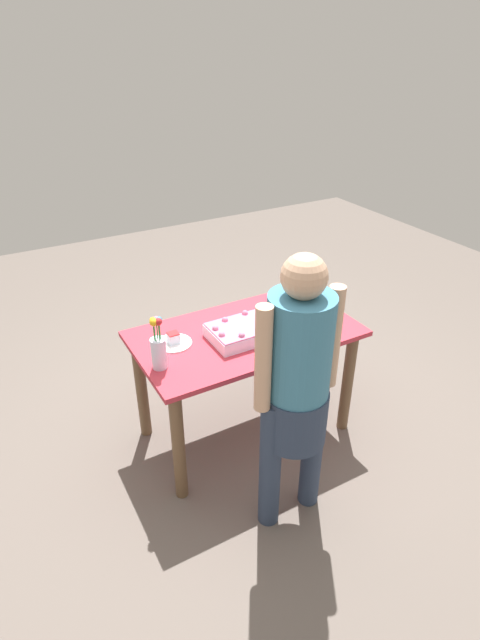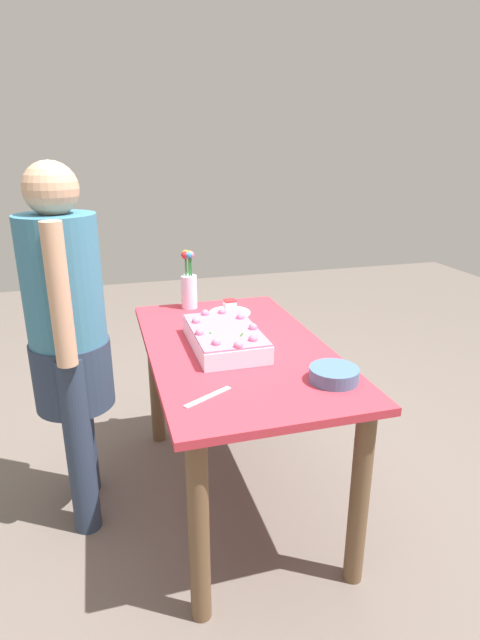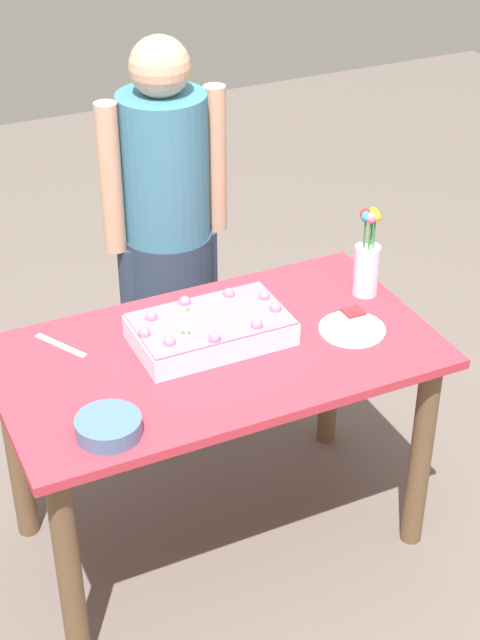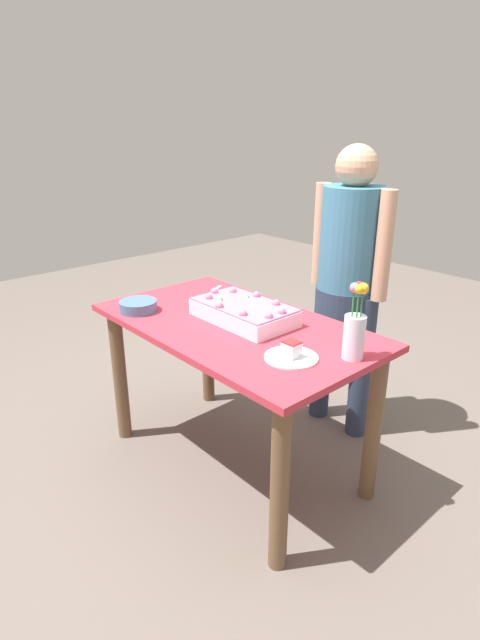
% 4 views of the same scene
% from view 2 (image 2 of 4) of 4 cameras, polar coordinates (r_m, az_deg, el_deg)
% --- Properties ---
extents(ground_plane, '(8.00, 8.00, 0.00)m').
position_cam_2_polar(ground_plane, '(2.46, -0.33, -19.31)').
color(ground_plane, '#645A52').
extents(dining_table, '(1.30, 0.73, 0.75)m').
position_cam_2_polar(dining_table, '(2.14, -0.37, -6.42)').
color(dining_table, '#BD303E').
rests_on(dining_table, ground_plane).
extents(sheet_cake, '(0.46, 0.27, 0.10)m').
position_cam_2_polar(sheet_cake, '(2.06, -1.78, -1.96)').
color(sheet_cake, white).
rests_on(sheet_cake, dining_table).
extents(serving_plate_with_slice, '(0.20, 0.20, 0.07)m').
position_cam_2_polar(serving_plate_with_slice, '(2.47, -1.17, 1.14)').
color(serving_plate_with_slice, white).
rests_on(serving_plate_with_slice, dining_table).
extents(cake_knife, '(0.11, 0.18, 0.00)m').
position_cam_2_polar(cake_knife, '(1.67, -3.67, -8.76)').
color(cake_knife, silver).
rests_on(cake_knife, dining_table).
extents(flower_vase, '(0.08, 0.08, 0.30)m').
position_cam_2_polar(flower_vase, '(2.55, -5.88, 3.99)').
color(flower_vase, silver).
rests_on(flower_vase, dining_table).
extents(fruit_bowl, '(0.18, 0.18, 0.05)m').
position_cam_2_polar(fruit_bowl, '(1.80, 10.69, -6.14)').
color(fruit_bowl, '#486B95').
rests_on(fruit_bowl, dining_table).
extents(person_standing, '(0.45, 0.31, 1.49)m').
position_cam_2_polar(person_standing, '(2.08, -19.10, -0.93)').
color(person_standing, '#2A374D').
rests_on(person_standing, ground_plane).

